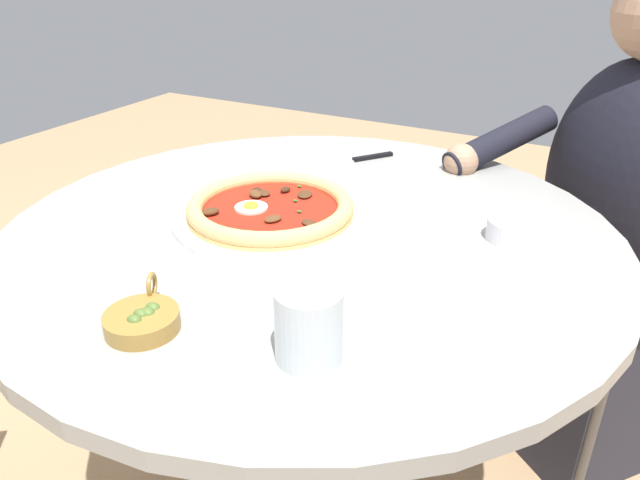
# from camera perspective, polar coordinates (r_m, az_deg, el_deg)

# --- Properties ---
(dining_table) EXTENTS (1.00, 1.00, 0.73)m
(dining_table) POSITION_cam_1_polar(r_m,az_deg,el_deg) (1.05, -0.96, -6.31)
(dining_table) COLOR #999993
(dining_table) RESTS_ON ground
(pizza_on_plate) EXTENTS (0.33, 0.33, 0.04)m
(pizza_on_plate) POSITION_cam_1_polar(r_m,az_deg,el_deg) (1.00, -4.75, 2.90)
(pizza_on_plate) COLOR white
(pizza_on_plate) RESTS_ON dining_table
(water_glass) EXTENTS (0.08, 0.08, 0.09)m
(water_glass) POSITION_cam_1_polar(r_m,az_deg,el_deg) (0.66, -1.07, -8.41)
(water_glass) COLOR silver
(water_glass) RESTS_ON dining_table
(steak_knife) EXTENTS (0.13, 0.18, 0.01)m
(steak_knife) POSITION_cam_1_polar(r_m,az_deg,el_deg) (1.27, 3.96, 7.72)
(steak_knife) COLOR silver
(steak_knife) RESTS_ON dining_table
(ramekin_capers) EXTENTS (0.08, 0.08, 0.03)m
(ramekin_capers) POSITION_cam_1_polar(r_m,az_deg,el_deg) (0.97, 17.84, 1.03)
(ramekin_capers) COLOR white
(ramekin_capers) RESTS_ON dining_table
(olive_pan) EXTENTS (0.09, 0.11, 0.05)m
(olive_pan) POSITION_cam_1_polar(r_m,az_deg,el_deg) (0.75, -16.58, -7.29)
(olive_pan) COLOR olive
(olive_pan) RESTS_ON dining_table
(diner_person) EXTENTS (0.56, 0.43, 1.12)m
(diner_person) POSITION_cam_1_polar(r_m,az_deg,el_deg) (1.46, 25.03, -2.61)
(diner_person) COLOR #282833
(diner_person) RESTS_ON ground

